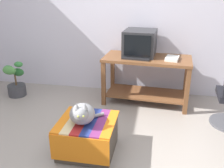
{
  "coord_description": "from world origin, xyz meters",
  "views": [
    {
      "loc": [
        0.6,
        -1.99,
        1.68
      ],
      "look_at": [
        0.07,
        0.85,
        0.55
      ],
      "focal_mm": 40.06,
      "sensor_mm": 36.0,
      "label": 1
    }
  ],
  "objects_px": {
    "desk": "(146,72)",
    "book": "(172,58)",
    "tv_monitor": "(140,43)",
    "cat": "(82,114)",
    "keyboard": "(136,58)",
    "ottoman_with_blanket": "(88,136)",
    "potted_plant": "(15,82)"
  },
  "relations": [
    {
      "from": "cat",
      "to": "potted_plant",
      "type": "height_order",
      "value": "cat"
    },
    {
      "from": "desk",
      "to": "keyboard",
      "type": "relative_size",
      "value": 3.27
    },
    {
      "from": "desk",
      "to": "book",
      "type": "xyz_separation_m",
      "value": [
        0.35,
        -0.07,
        0.25
      ]
    },
    {
      "from": "tv_monitor",
      "to": "ottoman_with_blanket",
      "type": "height_order",
      "value": "tv_monitor"
    },
    {
      "from": "tv_monitor",
      "to": "book",
      "type": "distance_m",
      "value": 0.54
    },
    {
      "from": "keyboard",
      "to": "book",
      "type": "distance_m",
      "value": 0.51
    },
    {
      "from": "tv_monitor",
      "to": "keyboard",
      "type": "bearing_deg",
      "value": -92.83
    },
    {
      "from": "desk",
      "to": "potted_plant",
      "type": "distance_m",
      "value": 2.12
    },
    {
      "from": "desk",
      "to": "keyboard",
      "type": "height_order",
      "value": "keyboard"
    },
    {
      "from": "tv_monitor",
      "to": "potted_plant",
      "type": "distance_m",
      "value": 2.1
    },
    {
      "from": "desk",
      "to": "ottoman_with_blanket",
      "type": "distance_m",
      "value": 1.52
    },
    {
      "from": "desk",
      "to": "keyboard",
      "type": "bearing_deg",
      "value": -135.62
    },
    {
      "from": "desk",
      "to": "potted_plant",
      "type": "xyz_separation_m",
      "value": [
        -2.1,
        -0.16,
        -0.25
      ]
    },
    {
      "from": "desk",
      "to": "ottoman_with_blanket",
      "type": "xyz_separation_m",
      "value": [
        -0.53,
        -1.39,
        -0.3
      ]
    },
    {
      "from": "book",
      "to": "ottoman_with_blanket",
      "type": "xyz_separation_m",
      "value": [
        -0.89,
        -1.32,
        -0.55
      ]
    },
    {
      "from": "desk",
      "to": "book",
      "type": "bearing_deg",
      "value": -7.44
    },
    {
      "from": "tv_monitor",
      "to": "desk",
      "type": "bearing_deg",
      "value": -38.27
    },
    {
      "from": "ottoman_with_blanket",
      "to": "cat",
      "type": "height_order",
      "value": "cat"
    },
    {
      "from": "book",
      "to": "cat",
      "type": "relative_size",
      "value": 0.68
    },
    {
      "from": "tv_monitor",
      "to": "cat",
      "type": "bearing_deg",
      "value": -101.85
    },
    {
      "from": "tv_monitor",
      "to": "potted_plant",
      "type": "relative_size",
      "value": 0.94
    },
    {
      "from": "book",
      "to": "tv_monitor",
      "type": "bearing_deg",
      "value": 169.3
    },
    {
      "from": "desk",
      "to": "ottoman_with_blanket",
      "type": "relative_size",
      "value": 2.2
    },
    {
      "from": "cat",
      "to": "potted_plant",
      "type": "xyz_separation_m",
      "value": [
        -1.54,
        1.29,
        -0.25
      ]
    },
    {
      "from": "desk",
      "to": "potted_plant",
      "type": "bearing_deg",
      "value": -171.89
    },
    {
      "from": "desk",
      "to": "keyboard",
      "type": "xyz_separation_m",
      "value": [
        -0.15,
        -0.13,
        0.24
      ]
    },
    {
      "from": "ottoman_with_blanket",
      "to": "potted_plant",
      "type": "xyz_separation_m",
      "value": [
        -1.57,
        1.24,
        0.05
      ]
    },
    {
      "from": "potted_plant",
      "to": "desk",
      "type": "bearing_deg",
      "value": 4.27
    },
    {
      "from": "keyboard",
      "to": "potted_plant",
      "type": "distance_m",
      "value": 2.01
    },
    {
      "from": "tv_monitor",
      "to": "potted_plant",
      "type": "height_order",
      "value": "tv_monitor"
    },
    {
      "from": "desk",
      "to": "keyboard",
      "type": "distance_m",
      "value": 0.31
    },
    {
      "from": "book",
      "to": "potted_plant",
      "type": "relative_size",
      "value": 0.45
    }
  ]
}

